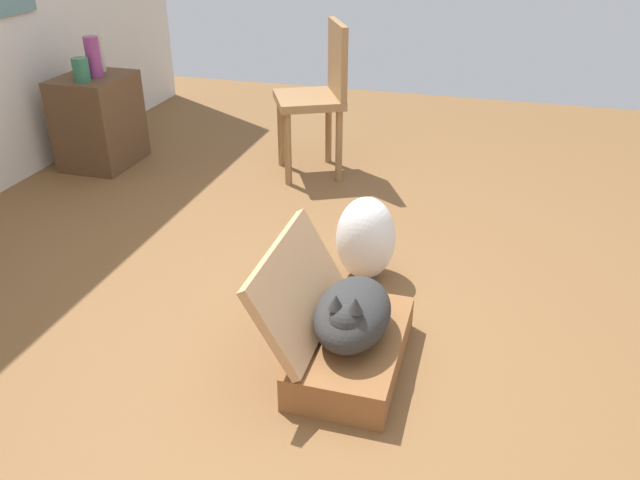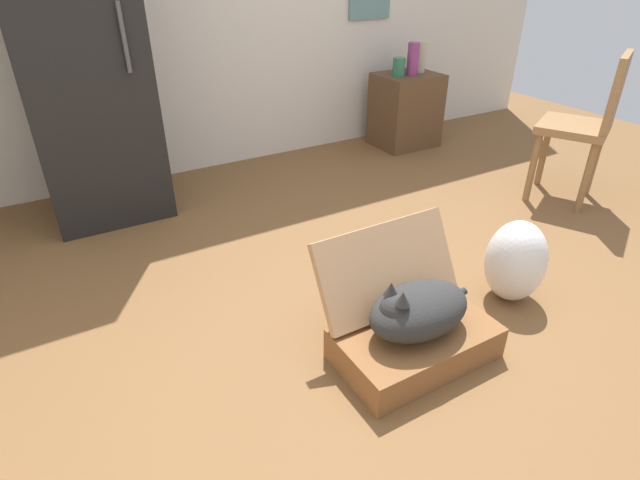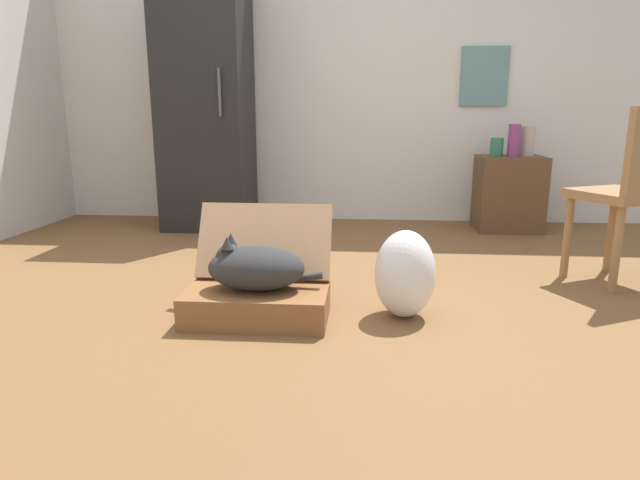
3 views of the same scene
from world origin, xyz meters
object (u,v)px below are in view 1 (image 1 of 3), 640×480
at_px(plastic_bag_white, 366,238).
at_px(vase_round, 93,57).
at_px(cat, 352,314).
at_px(vase_tall, 81,70).
at_px(vase_short, 95,53).
at_px(suitcase_base, 352,350).
at_px(chair, 319,92).
at_px(side_table, 99,121).

bearing_deg(plastic_bag_white, vase_round, 64.11).
bearing_deg(plastic_bag_white, cat, -172.03).
bearing_deg(vase_tall, vase_short, 12.57).
bearing_deg(suitcase_base, plastic_bag_white, 8.11).
xyz_separation_m(vase_short, vase_round, (-0.13, -0.07, 0.01)).
xyz_separation_m(vase_round, chair, (0.25, -1.43, -0.19)).
height_order(cat, vase_tall, vase_tall).
bearing_deg(cat, suitcase_base, -1.95).
xyz_separation_m(suitcase_base, vase_short, (1.77, 2.17, 0.64)).
height_order(vase_short, vase_round, vase_round).
relative_size(suitcase_base, side_table, 1.08).
bearing_deg(vase_short, side_table, -165.40).
bearing_deg(vase_short, plastic_bag_white, -117.90).
distance_m(plastic_bag_white, vase_tall, 2.24).
relative_size(cat, vase_round, 2.06).
relative_size(vase_short, vase_round, 0.93).
bearing_deg(side_table, cat, -127.75).
height_order(cat, plastic_bag_white, plastic_bag_white).
bearing_deg(vase_tall, cat, -125.87).
bearing_deg(vase_tall, side_table, 10.51).
bearing_deg(plastic_bag_white, vase_tall, 67.25).
distance_m(vase_short, vase_round, 0.15).
xyz_separation_m(side_table, vase_tall, (-0.13, -0.02, 0.37)).
distance_m(vase_tall, vase_round, 0.14).
height_order(vase_round, chair, chair).
relative_size(suitcase_base, plastic_bag_white, 1.58).
xyz_separation_m(plastic_bag_white, chair, (1.23, 0.58, 0.33)).
distance_m(cat, side_table, 2.71).
xyz_separation_m(cat, plastic_bag_white, (0.68, 0.10, -0.04)).
bearing_deg(cat, plastic_bag_white, 7.97).
bearing_deg(chair, vase_round, -106.41).
bearing_deg(suitcase_base, vase_round, 51.91).
relative_size(plastic_bag_white, side_table, 0.68).
bearing_deg(vase_short, vase_round, -150.42).
bearing_deg(vase_short, suitcase_base, -129.22).
bearing_deg(side_table, vase_tall, -169.49).
relative_size(suitcase_base, vase_tall, 4.48).
height_order(suitcase_base, vase_tall, vase_tall).
relative_size(cat, plastic_bag_white, 1.27).
height_order(vase_short, chair, chair).
relative_size(suitcase_base, vase_round, 2.58).
distance_m(suitcase_base, vase_tall, 2.67).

